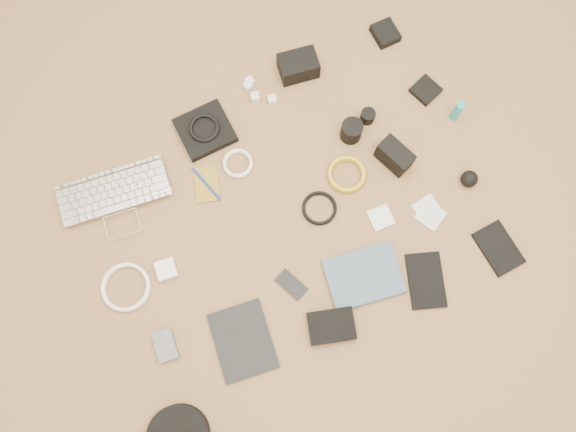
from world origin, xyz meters
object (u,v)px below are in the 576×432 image
phone (291,285)px  paperback (372,303)px  laptop (118,206)px  tablet (243,341)px  dslr_camera (298,66)px

phone → paperback: bearing=-61.2°
laptop → paperback: laptop is taller
laptop → phone: laptop is taller
phone → paperback: (0.20, -0.18, 0.01)m
paperback → phone: bearing=61.1°
tablet → dslr_camera: bearing=61.3°
dslr_camera → paperback: 0.87m
dslr_camera → tablet: size_ratio=0.59×
tablet → phone: tablet is taller
dslr_camera → paperback: bearing=-90.6°
phone → dslr_camera: bearing=39.9°
dslr_camera → paperback: size_ratio=0.57×
tablet → phone: 0.24m
laptop → tablet: 0.62m
laptop → phone: 0.64m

